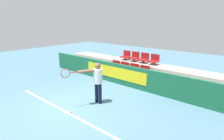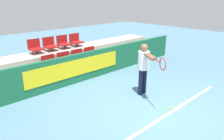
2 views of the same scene
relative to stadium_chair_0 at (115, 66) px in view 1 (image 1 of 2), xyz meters
The scene contains 15 objects.
ground_plane 4.02m from the stadium_chair_0, 76.60° to the right, with size 30.00×30.00×0.00m, color slate.
court_baseline 4.33m from the stadium_chair_0, 77.61° to the right, with size 5.53×0.08×0.01m.
barrier_wall 1.17m from the stadium_chair_0, 38.61° to the right, with size 10.22×0.14×1.03m.
bleacher_tier_front 1.03m from the stadium_chair_0, ahead, with size 9.82×1.04×0.42m.
bleacher_tier_middle 1.32m from the stadium_chair_0, 44.84° to the left, with size 9.82×1.04×0.84m.
stadium_chair_0 is the anchor object (origin of this frame).
stadium_chair_1 0.61m from the stadium_chair_0, ahead, with size 0.49×0.44×0.54m.
stadium_chair_2 1.23m from the stadium_chair_0, ahead, with size 0.49×0.44×0.54m.
stadium_chair_3 1.84m from the stadium_chair_0, ahead, with size 0.49×0.44×0.54m.
stadium_chair_4 1.12m from the stadium_chair_0, 90.00° to the left, with size 0.49×0.44×0.54m.
stadium_chair_5 1.28m from the stadium_chair_0, 59.48° to the left, with size 0.49×0.44×0.54m.
stadium_chair_6 1.66m from the stadium_chair_0, 40.30° to the left, with size 0.49×0.44×0.54m.
stadium_chair_7 2.15m from the stadium_chair_0, 29.48° to the left, with size 0.49×0.44×0.54m.
tennis_player 3.35m from the stadium_chair_0, 63.23° to the right, with size 0.82×1.35×1.59m.
tennis_ball 4.34m from the stadium_chair_0, 72.06° to the right, with size 0.07×0.07×0.07m.
Camera 1 is at (4.99, -3.52, 3.09)m, focal length 28.00 mm.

